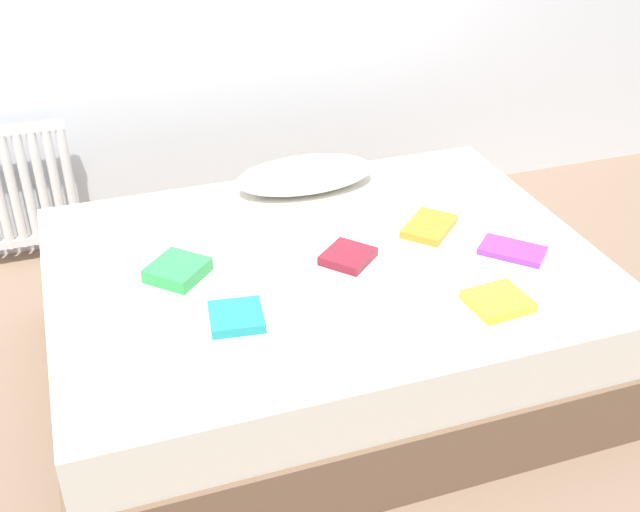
% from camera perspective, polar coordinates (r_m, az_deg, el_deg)
% --- Properties ---
extents(ground_plane, '(8.00, 8.00, 0.00)m').
position_cam_1_polar(ground_plane, '(3.15, 0.30, -7.92)').
color(ground_plane, '#7F6651').
extents(bed, '(2.00, 1.50, 0.50)m').
position_cam_1_polar(bed, '(3.00, 0.31, -4.27)').
color(bed, brown).
rests_on(bed, ground).
extents(radiator, '(0.48, 0.04, 0.60)m').
position_cam_1_polar(radiator, '(3.86, -20.96, 4.66)').
color(radiator, white).
rests_on(radiator, ground).
extents(pillow, '(0.59, 0.28, 0.13)m').
position_cam_1_polar(pillow, '(3.32, -1.09, 5.93)').
color(pillow, white).
rests_on(pillow, bed).
extents(textbook_green, '(0.25, 0.25, 0.05)m').
position_cam_1_polar(textbook_green, '(2.79, -10.30, -1.02)').
color(textbook_green, green).
rests_on(textbook_green, bed).
extents(textbook_yellow, '(0.20, 0.19, 0.03)m').
position_cam_1_polar(textbook_yellow, '(2.66, 12.79, -3.23)').
color(textbook_yellow, yellow).
rests_on(textbook_yellow, bed).
extents(textbook_teal, '(0.19, 0.19, 0.03)m').
position_cam_1_polar(textbook_teal, '(2.54, -6.10, -4.42)').
color(textbook_teal, teal).
rests_on(textbook_teal, bed).
extents(textbook_orange, '(0.27, 0.27, 0.03)m').
position_cam_1_polar(textbook_orange, '(3.06, 7.94, 2.14)').
color(textbook_orange, orange).
rests_on(textbook_orange, bed).
extents(textbook_maroon, '(0.23, 0.23, 0.03)m').
position_cam_1_polar(textbook_maroon, '(2.84, 2.05, -0.03)').
color(textbook_maroon, maroon).
rests_on(textbook_maroon, bed).
extents(textbook_purple, '(0.26, 0.26, 0.02)m').
position_cam_1_polar(textbook_purple, '(2.97, 13.80, 0.39)').
color(textbook_purple, purple).
rests_on(textbook_purple, bed).
extents(textbook_white, '(0.25, 0.18, 0.03)m').
position_cam_1_polar(textbook_white, '(2.35, -11.00, -8.42)').
color(textbook_white, white).
rests_on(textbook_white, bed).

